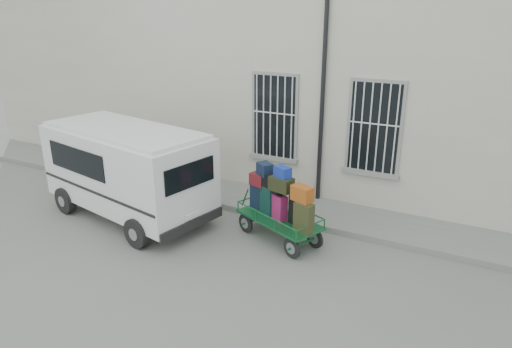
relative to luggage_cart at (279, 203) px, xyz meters
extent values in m
plane|color=slate|center=(-0.89, -0.54, -0.91)|extent=(80.00, 80.00, 0.00)
cube|color=#BCB2A1|center=(-0.89, 4.96, 2.09)|extent=(24.00, 5.00, 6.00)
cylinder|color=black|center=(0.06, 2.38, 1.89)|extent=(0.11, 0.11, 5.60)
cube|color=black|center=(-1.29, 2.44, 1.34)|extent=(1.20, 0.08, 2.20)
cube|color=gray|center=(-1.29, 2.42, 0.18)|extent=(1.45, 0.22, 0.12)
cube|color=black|center=(1.41, 2.44, 1.34)|extent=(1.20, 0.08, 2.20)
cube|color=gray|center=(1.41, 2.42, 0.18)|extent=(1.45, 0.22, 0.12)
cube|color=slate|center=(-0.89, 1.66, -0.84)|extent=(24.00, 1.70, 0.15)
cylinder|color=black|center=(-0.85, -0.03, -0.68)|extent=(0.45, 0.23, 0.46)
cylinder|color=gray|center=(-0.85, -0.03, -0.68)|extent=(0.27, 0.17, 0.25)
cylinder|color=black|center=(-0.58, 0.62, -0.68)|extent=(0.45, 0.23, 0.46)
cylinder|color=gray|center=(-0.58, 0.62, -0.68)|extent=(0.27, 0.17, 0.25)
cylinder|color=black|center=(0.59, -0.64, -0.68)|extent=(0.45, 0.23, 0.46)
cylinder|color=gray|center=(0.59, -0.64, -0.68)|extent=(0.27, 0.17, 0.25)
cylinder|color=black|center=(0.87, 0.01, -0.68)|extent=(0.45, 0.23, 0.46)
cylinder|color=gray|center=(0.87, 0.01, -0.68)|extent=(0.27, 0.17, 0.25)
cube|color=#145B2D|center=(0.01, -0.01, -0.41)|extent=(2.22, 1.63, 0.05)
cylinder|color=#145B2D|center=(-1.13, 0.47, -0.27)|extent=(0.26, 0.14, 0.52)
cube|color=#111E33|center=(-0.66, 0.32, -0.08)|extent=(0.44, 0.30, 0.60)
cube|color=black|center=(-0.66, 0.32, 0.23)|extent=(0.19, 0.17, 0.03)
cube|color=#0C2C29|center=(-0.32, 0.11, -0.05)|extent=(0.46, 0.39, 0.67)
cube|color=black|center=(-0.32, 0.11, 0.30)|extent=(0.19, 0.17, 0.03)
cube|color=#8B1956|center=(0.02, -0.04, -0.09)|extent=(0.41, 0.35, 0.58)
cube|color=black|center=(0.02, -0.04, 0.21)|extent=(0.17, 0.15, 0.03)
cube|color=black|center=(0.47, -0.09, -0.03)|extent=(0.43, 0.39, 0.71)
cube|color=black|center=(0.47, -0.09, 0.34)|extent=(0.18, 0.16, 0.03)
cube|color=#2D2E17|center=(0.74, -0.38, -0.05)|extent=(0.45, 0.32, 0.66)
cube|color=black|center=(0.74, -0.38, 0.29)|extent=(0.19, 0.16, 0.03)
cube|color=#5B1812|center=(-0.63, 0.26, 0.36)|extent=(0.47, 0.41, 0.28)
cube|color=black|center=(-0.24, 0.13, 0.44)|extent=(0.55, 0.43, 0.31)
cube|color=black|center=(0.07, -0.08, 0.48)|extent=(0.57, 0.43, 0.31)
cube|color=brown|center=(0.64, -0.27, 0.44)|extent=(0.52, 0.41, 0.33)
cube|color=#111E33|center=(-0.47, 0.22, 0.65)|extent=(0.46, 0.44, 0.29)
cube|color=#151595|center=(0.08, -0.04, 0.75)|extent=(0.44, 0.38, 0.24)
cube|color=silver|center=(-3.88, -0.57, 0.39)|extent=(4.76, 2.76, 1.83)
cube|color=silver|center=(-3.88, -0.57, 1.34)|extent=(4.53, 2.57, 0.10)
cube|color=black|center=(-6.05, -0.14, 0.74)|extent=(0.51, 1.68, 0.77)
cube|color=black|center=(-4.66, -1.41, 0.69)|extent=(2.20, 0.47, 0.63)
cube|color=black|center=(-1.67, -1.00, 0.69)|extent=(0.31, 1.40, 0.56)
cube|color=black|center=(-1.68, -1.00, -0.47)|extent=(0.46, 1.86, 0.22)
cube|color=white|center=(-1.64, -1.01, -0.24)|extent=(0.11, 0.42, 0.12)
cylinder|color=black|center=(-5.50, -1.20, -0.57)|extent=(0.72, 0.35, 0.69)
cylinder|color=black|center=(-5.14, 0.63, -0.57)|extent=(0.72, 0.35, 0.69)
cylinder|color=black|center=(-2.61, -1.77, -0.57)|extent=(0.72, 0.35, 0.69)
cylinder|color=black|center=(-2.25, 0.06, -0.57)|extent=(0.72, 0.35, 0.69)
camera|label=1|loc=(3.86, -8.55, 4.04)|focal=32.00mm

